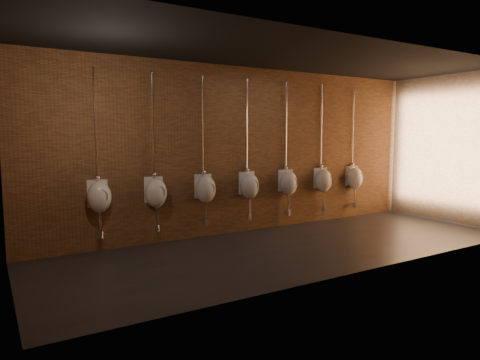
# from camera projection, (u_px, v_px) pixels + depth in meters

# --- Properties ---
(ground) EXTENTS (8.50, 8.50, 0.00)m
(ground) POSITION_uv_depth(u_px,v_px,m) (294.00, 247.00, 7.27)
(ground) COLOR black
(ground) RESTS_ON ground
(room_shell) EXTENTS (8.54, 3.04, 3.22)m
(room_shell) POSITION_uv_depth(u_px,v_px,m) (296.00, 128.00, 7.05)
(room_shell) COLOR black
(room_shell) RESTS_ON ground
(urinal_0) EXTENTS (0.43, 0.39, 2.72)m
(urinal_0) POSITION_uv_depth(u_px,v_px,m) (99.00, 196.00, 6.85)
(urinal_0) COLOR white
(urinal_0) RESTS_ON ground
(urinal_1) EXTENTS (0.43, 0.39, 2.72)m
(urinal_1) POSITION_uv_depth(u_px,v_px,m) (156.00, 192.00, 7.34)
(urinal_1) COLOR white
(urinal_1) RESTS_ON ground
(urinal_2) EXTENTS (0.43, 0.39, 2.72)m
(urinal_2) POSITION_uv_depth(u_px,v_px,m) (205.00, 189.00, 7.82)
(urinal_2) COLOR white
(urinal_2) RESTS_ON ground
(urinal_3) EXTENTS (0.43, 0.39, 2.72)m
(urinal_3) POSITION_uv_depth(u_px,v_px,m) (249.00, 185.00, 8.31)
(urinal_3) COLOR white
(urinal_3) RESTS_ON ground
(urinal_4) EXTENTS (0.43, 0.39, 2.72)m
(urinal_4) POSITION_uv_depth(u_px,v_px,m) (288.00, 182.00, 8.80)
(urinal_4) COLOR white
(urinal_4) RESTS_ON ground
(urinal_5) EXTENTS (0.43, 0.39, 2.72)m
(urinal_5) POSITION_uv_depth(u_px,v_px,m) (323.00, 180.00, 9.28)
(urinal_5) COLOR white
(urinal_5) RESTS_ON ground
(urinal_6) EXTENTS (0.43, 0.39, 2.72)m
(urinal_6) POSITION_uv_depth(u_px,v_px,m) (355.00, 178.00, 9.77)
(urinal_6) COLOR white
(urinal_6) RESTS_ON ground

